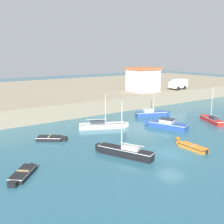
# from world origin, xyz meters

# --- Properties ---
(ground_plane) EXTENTS (200.00, 200.00, 0.00)m
(ground_plane) POSITION_xyz_m (0.00, 0.00, 0.00)
(ground_plane) COLOR #2D667A
(quay_seawall) EXTENTS (120.00, 40.00, 2.53)m
(quay_seawall) POSITION_xyz_m (0.00, 39.13, 1.27)
(quay_seawall) COLOR gray
(quay_seawall) RESTS_ON ground
(sailboat_white_1) EXTENTS (6.64, 3.67, 4.76)m
(sailboat_white_1) POSITION_xyz_m (-1.01, 12.03, 0.47)
(sailboat_white_1) COLOR white
(sailboat_white_1) RESTS_ON ground
(sailboat_black_2) EXTENTS (3.63, 6.15, 5.56)m
(sailboat_black_2) POSITION_xyz_m (-4.47, 2.15, 0.50)
(sailboat_black_2) COLOR black
(sailboat_black_2) RESTS_ON ground
(dinghy_black_3) EXTENTS (3.49, 2.94, 0.54)m
(dinghy_black_3) POSITION_xyz_m (-8.86, 11.12, 0.26)
(dinghy_black_3) COLOR black
(dinghy_black_3) RESTS_ON ground
(sailboat_red_4) EXTENTS (2.99, 5.29, 5.27)m
(sailboat_red_4) POSITION_xyz_m (14.50, 5.62, 0.42)
(sailboat_red_4) COLOR red
(sailboat_red_4) RESTS_ON ground
(motorboat_blue_5) EXTENTS (3.73, 6.17, 2.20)m
(motorboat_blue_5) POSITION_xyz_m (6.69, 7.25, 0.49)
(motorboat_blue_5) COLOR #284C9E
(motorboat_blue_5) RESTS_ON ground
(sailboat_blue_6) EXTENTS (5.81, 3.24, 5.63)m
(sailboat_blue_6) POSITION_xyz_m (9.52, 13.51, 0.48)
(sailboat_blue_6) COLOR #284C9E
(sailboat_blue_6) RESTS_ON ground
(dinghy_black_7) EXTENTS (3.12, 3.43, 0.52)m
(dinghy_black_7) POSITION_xyz_m (-14.33, 3.31, 0.25)
(dinghy_black_7) COLOR black
(dinghy_black_7) RESTS_ON ground
(dinghy_orange_8) EXTENTS (1.24, 3.96, 0.49)m
(dinghy_orange_8) POSITION_xyz_m (2.85, -0.35, 0.23)
(dinghy_orange_8) COLOR orange
(dinghy_orange_8) RESTS_ON ground
(mooring_buoy) EXTENTS (0.47, 0.47, 0.47)m
(mooring_buoy) POSITION_xyz_m (3.69, 2.52, 0.23)
(mooring_buoy) COLOR orange
(mooring_buoy) RESTS_ON ground
(harbor_shed_near_wharf) EXTENTS (5.44, 5.35, 4.92)m
(harbor_shed_near_wharf) POSITION_xyz_m (16.00, 23.51, 5.02)
(harbor_shed_near_wharf) COLOR silver
(harbor_shed_near_wharf) RESTS_ON quay_seawall
(truck_on_quay) EXTENTS (4.53, 2.63, 2.20)m
(truck_on_quay) POSITION_xyz_m (24.39, 21.44, 3.75)
(truck_on_quay) COLOR silver
(truck_on_quay) RESTS_ON quay_seawall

